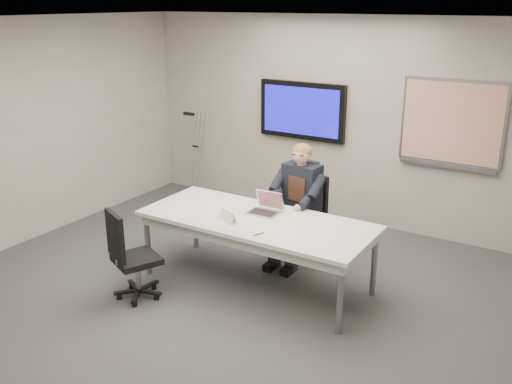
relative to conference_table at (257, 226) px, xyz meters
The scene contains 14 objects.
floor 0.97m from the conference_table, 104.25° to the right, with size 6.00×6.00×0.02m, color #3A3A3C.
ceiling 2.22m from the conference_table, 104.25° to the right, with size 6.00×6.00×0.02m, color white.
wall_back 2.44m from the conference_table, 94.16° to the left, with size 6.00×0.02×2.80m, color #9B958C.
wall_left 3.32m from the conference_table, 168.09° to the right, with size 0.02×6.00×2.80m, color #9B958C.
conference_table is the anchor object (origin of this frame).
tv_display 2.51m from the conference_table, 106.39° to the left, with size 1.30×0.09×0.80m.
whiteboard 2.81m from the conference_table, 59.05° to the left, with size 1.25×0.08×1.10m.
office_chair_far 1.05m from the conference_table, 85.68° to the left, with size 0.61×0.61×1.00m.
office_chair_near 1.37m from the conference_table, 134.65° to the right, with size 0.62×0.62×0.98m.
seated_person 0.74m from the conference_table, 85.37° to the left, with size 0.46×0.79×1.41m.
crutch 3.19m from the conference_table, 139.08° to the left, with size 0.19×0.40×1.40m, color #A7A9AF, non-canonical shape.
laptop 0.26m from the conference_table, 93.56° to the left, with size 0.33×0.31×0.23m.
name_tent 0.34m from the conference_table, 137.07° to the right, with size 0.25×0.07×0.10m, color white, non-canonical shape.
pen 0.45m from the conference_table, 55.35° to the right, with size 0.01×0.01×0.12m, color black.
Camera 1 is at (3.14, -4.12, 2.98)m, focal length 40.00 mm.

